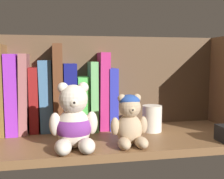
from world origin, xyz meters
TOP-DOWN VIEW (x-y plane):
  - shelf_board at (0.00, 0.00)cm, footprint 73.84×27.10cm
  - shelf_back_panel at (0.00, 14.15)cm, footprint 76.24×1.20cm
  - book_2 at (-28.75, 10.91)cm, footprint 2.66×13.66cm
  - book_3 at (-25.54, 10.91)cm, footprint 3.17×13.79cm
  - book_4 at (-22.56, 10.91)cm, footprint 2.76×12.62cm
  - book_5 at (-19.91, 10.91)cm, footprint 2.47×9.92cm
  - book_6 at (-16.60, 10.91)cm, footprint 3.94×9.67cm
  - book_7 at (-13.21, 10.91)cm, footprint 2.63×14.20cm
  - book_8 at (-9.81, 10.91)cm, footprint 3.59×12.68cm
  - book_9 at (-6.14, 10.91)cm, footprint 3.16×10.76cm
  - book_10 at (-3.22, 10.91)cm, footprint 2.10×13.28cm
  - book_11 at (-0.47, 10.91)cm, footprint 3.12×10.80cm
  - book_12 at (2.49, 10.91)cm, footprint 2.52×11.47cm
  - teddy_bear_larger at (-9.82, -7.88)cm, footprint 11.18×11.61cm
  - teddy_bear_smaller at (3.61, -7.84)cm, footprint 8.97×9.05cm
  - pillar_candle at (13.16, 3.29)cm, footprint 5.58×5.58cm

SIDE VIEW (x-z plane):
  - shelf_board at x=0.00cm, z-range 0.00..2.00cm
  - pillar_candle at x=13.16cm, z-range 2.00..9.54cm
  - teddy_bear_smaller at x=3.61cm, z-range 1.68..14.09cm
  - teddy_bear_larger at x=-9.82cm, z-range 0.34..15.82cm
  - book_9 at x=-6.14cm, z-range 2.00..17.61cm
  - book_12 at x=2.49cm, z-range 2.00..20.07cm
  - book_5 at x=-19.91cm, z-range 2.00..20.45cm
  - book_8 at x=-9.81cm, z-range 2.00..21.50cm
  - book_10 at x=-3.22cm, z-range 2.00..22.03cm
  - book_6 at x=-16.60cm, z-range 1.97..22.46cm
  - book_3 at x=-25.54cm, z-range 2.00..24.10cm
  - book_4 at x=-22.56cm, z-range 1.98..24.23cm
  - book_11 at x=-0.47cm, z-range 1.98..24.69cm
  - book_2 at x=-28.75cm, z-range 2.00..26.64cm
  - book_7 at x=-13.21cm, z-range 2.00..26.95cm
  - shelf_back_panel at x=0.00cm, z-range 0.00..29.76cm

